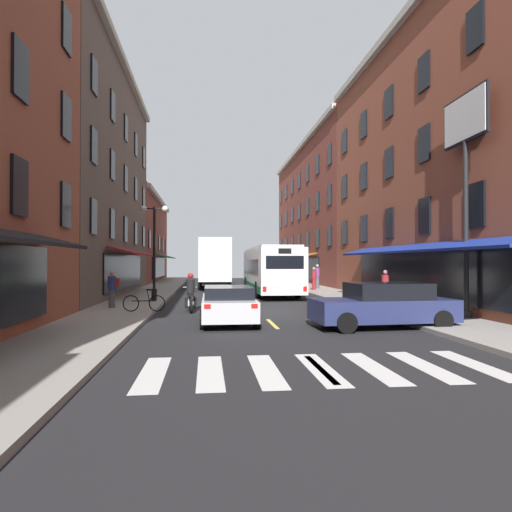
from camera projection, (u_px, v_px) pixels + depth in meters
name	position (u px, v px, depth m)	size (l,w,h in m)	color
ground_plane	(260.00, 314.00, 18.85)	(34.80, 80.00, 0.10)	black
lane_centre_dashes	(261.00, 313.00, 18.60)	(0.14, 73.90, 0.01)	#DBCC4C
crosswalk_near	(320.00, 369.00, 8.91)	(7.10, 2.80, 0.01)	silver
sidewalk_left	(117.00, 313.00, 18.20)	(3.00, 80.00, 0.14)	gray
sidewalk_right	(393.00, 309.00, 19.51)	(3.00, 80.00, 0.14)	gray
billboard_sign	(465.00, 147.00, 16.08)	(0.40, 2.69, 8.11)	black
transit_bus	(270.00, 270.00, 29.71)	(2.71, 12.06, 3.09)	white
box_truck	(214.00, 263.00, 35.59)	(2.50, 8.20, 3.92)	black
sedan_near	(213.00, 276.00, 46.22)	(1.97, 4.74, 1.26)	silver
sedan_mid	(384.00, 305.00, 14.45)	(4.64, 2.20, 1.46)	navy
sedan_far	(228.00, 304.00, 15.60)	(1.94, 4.33, 1.29)	silver
motorcycle_rider	(191.00, 295.00, 19.19)	(0.62, 2.07, 1.66)	black
bicycle_near	(144.00, 303.00, 17.92)	(1.71, 0.48, 0.91)	black
pedestrian_near	(112.00, 288.00, 19.50)	(0.50, 0.36, 1.60)	#4C4C51
pedestrian_mid	(386.00, 287.00, 21.01)	(0.36, 0.36, 1.63)	black
pedestrian_far	(314.00, 278.00, 31.73)	(0.36, 0.36, 1.63)	maroon
pedestrian_rear	(317.00, 276.00, 33.54)	(0.36, 0.36, 1.82)	#4C4C51
street_lamp_twin	(154.00, 248.00, 23.11)	(1.42, 0.32, 4.94)	black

